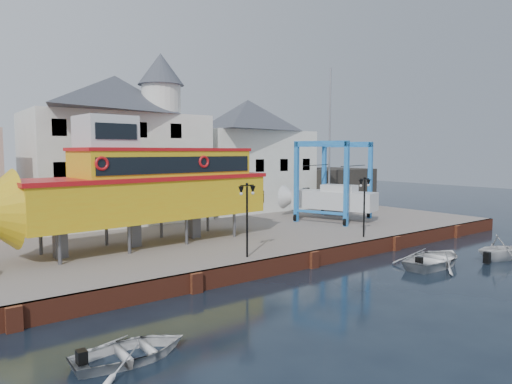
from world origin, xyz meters
TOP-DOWN VIEW (x-y plane):
  - ground at (0.00, 0.00)m, footprint 140.00×140.00m
  - hardstanding at (0.00, 11.00)m, footprint 44.00×22.00m
  - quay_wall at (-0.00, 0.10)m, footprint 44.00×0.47m
  - building_white_main at (-4.87, 18.39)m, footprint 14.00×8.30m
  - building_white_right at (9.00, 19.00)m, footprint 12.00×8.00m
  - shed_dark at (19.00, 17.00)m, footprint 8.00×7.00m
  - lamp_post_left at (-4.00, 1.20)m, footprint 1.12×0.32m
  - lamp_post_right at (6.00, 1.20)m, footprint 1.12×0.32m
  - tour_boat at (-7.92, 7.71)m, footprint 18.66×5.88m
  - travel_lift at (10.02, 8.80)m, footprint 7.32×8.89m
  - motorboat_b at (6.30, -4.04)m, footprint 5.66×4.35m
  - motorboat_c at (10.82, -5.79)m, footprint 4.09×3.81m
  - motorboat_d at (-13.31, -5.06)m, footprint 3.92×2.84m

SIDE VIEW (x-z plane):
  - ground at x=0.00m, z-range 0.00..0.00m
  - motorboat_b at x=6.30m, z-range -0.54..0.54m
  - motorboat_c at x=10.82m, z-range -0.88..0.88m
  - motorboat_d at x=-13.31m, z-range -0.40..0.40m
  - hardstanding at x=0.00m, z-range 0.00..1.00m
  - quay_wall at x=0.00m, z-range 0.00..1.00m
  - shed_dark at x=19.00m, z-range 1.00..5.00m
  - travel_lift at x=10.02m, z-range -3.35..9.71m
  - lamp_post_left at x=-4.00m, z-range 2.07..6.27m
  - lamp_post_right at x=6.00m, z-range 2.07..6.27m
  - tour_boat at x=-7.92m, z-range 0.77..8.77m
  - building_white_right at x=9.00m, z-range 1.00..12.20m
  - building_white_main at x=-4.87m, z-range 0.34..14.34m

